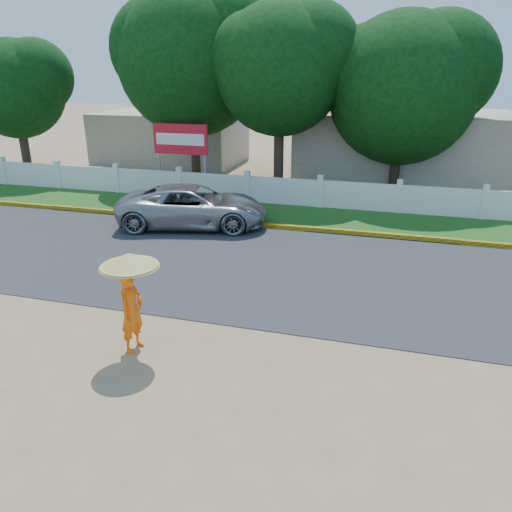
{
  "coord_description": "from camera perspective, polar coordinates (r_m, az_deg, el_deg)",
  "views": [
    {
      "loc": [
        2.86,
        -8.02,
        5.28
      ],
      "look_at": [
        0.0,
        2.0,
        1.3
      ],
      "focal_mm": 35.0,
      "sensor_mm": 36.0,
      "label": 1
    }
  ],
  "objects": [
    {
      "name": "vehicle",
      "position": [
        17.56,
        -7.19,
        5.66
      ],
      "size": [
        5.57,
        3.54,
        1.43
      ],
      "primitive_type": "imported",
      "rotation": [
        0.0,
        0.0,
        1.81
      ],
      "color": "#95989C",
      "rests_on": "ground"
    },
    {
      "name": "monk_with_parasol",
      "position": [
        9.79,
        -14.15,
        -3.58
      ],
      "size": [
        1.12,
        1.12,
        2.04
      ],
      "color": "#FF650D",
      "rests_on": "ground"
    },
    {
      "name": "building_far",
      "position": [
        30.18,
        -9.7,
        13.23
      ],
      "size": [
        8.0,
        5.0,
        2.8
      ],
      "primitive_type": "cube",
      "color": "#B7AD99",
      "rests_on": "ground"
    },
    {
      "name": "curb",
      "position": [
        17.13,
        5.57,
        3.13
      ],
      "size": [
        40.0,
        0.18,
        0.16
      ],
      "primitive_type": "cube",
      "color": "yellow",
      "rests_on": "ground"
    },
    {
      "name": "tree_row",
      "position": [
        22.86,
        4.98,
        19.78
      ],
      "size": [
        31.47,
        7.29,
        8.88
      ],
      "color": "#473828",
      "rests_on": "ground"
    },
    {
      "name": "road",
      "position": [
        13.89,
        2.83,
        -1.43
      ],
      "size": [
        60.0,
        7.0,
        0.02
      ],
      "primitive_type": "cube",
      "color": "#38383A",
      "rests_on": "ground"
    },
    {
      "name": "fence",
      "position": [
        20.0,
        7.31,
        7.05
      ],
      "size": [
        40.0,
        0.1,
        1.1
      ],
      "primitive_type": "cube",
      "color": "silver",
      "rests_on": "ground"
    },
    {
      "name": "grass_verge",
      "position": [
        18.76,
        6.53,
        4.46
      ],
      "size": [
        60.0,
        3.5,
        0.03
      ],
      "primitive_type": "cube",
      "color": "#2D601E",
      "rests_on": "ground"
    },
    {
      "name": "billboard",
      "position": [
        22.54,
        -8.61,
        12.67
      ],
      "size": [
        2.5,
        0.13,
        2.95
      ],
      "color": "gray",
      "rests_on": "ground"
    },
    {
      "name": "ground",
      "position": [
        10.02,
        -3.2,
        -10.93
      ],
      "size": [
        120.0,
        120.0,
        0.0
      ],
      "primitive_type": "plane",
      "color": "#9E8460",
      "rests_on": "ground"
    },
    {
      "name": "building_near",
      "position": [
        26.28,
        16.44,
        12.03
      ],
      "size": [
        10.0,
        6.0,
        3.2
      ],
      "primitive_type": "cube",
      "color": "#B7AD99",
      "rests_on": "ground"
    }
  ]
}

